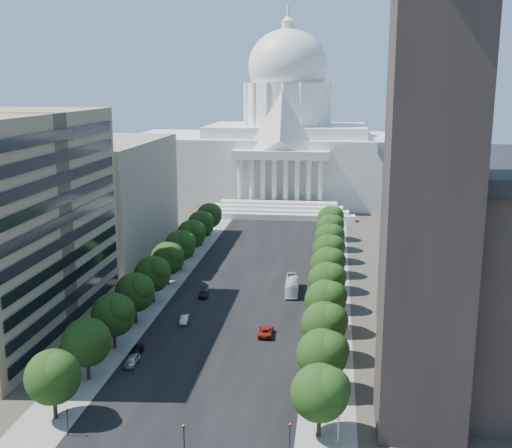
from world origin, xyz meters
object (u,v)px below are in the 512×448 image
at_px(car_dark_b, 204,294).
at_px(car_red, 266,331).
at_px(car_parked, 132,361).
at_px(car_dark_a, 137,350).
at_px(car_silver, 185,319).
at_px(city_bus, 292,285).

bearing_deg(car_dark_b, car_red, -58.76).
bearing_deg(car_dark_b, car_parked, -104.85).
bearing_deg(car_dark_a, car_red, 29.01).
distance_m(car_dark_a, car_red, 23.54).
distance_m(car_dark_a, car_parked, 4.39).
bearing_deg(car_parked, car_dark_b, 82.20).
distance_m(car_dark_a, car_dark_b, 30.99).
xyz_separation_m(car_silver, car_parked, (-4.13, -19.48, 0.06)).
bearing_deg(car_silver, car_red, -19.98).
xyz_separation_m(car_parked, city_bus, (23.34, 40.23, 0.84)).
height_order(car_red, car_parked, car_red).
bearing_deg(car_silver, car_parked, -107.28).
distance_m(car_dark_b, city_bus, 19.45).
bearing_deg(city_bus, car_parked, -121.98).
height_order(car_silver, car_parked, car_parked).
height_order(car_dark_a, car_parked, car_parked).
distance_m(car_red, car_dark_b, 25.09).
relative_size(car_dark_a, car_parked, 0.93).
bearing_deg(car_parked, car_red, 36.77).
relative_size(car_dark_a, car_dark_b, 0.89).
height_order(car_red, car_dark_b, car_red).
distance_m(car_silver, city_bus, 28.29).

